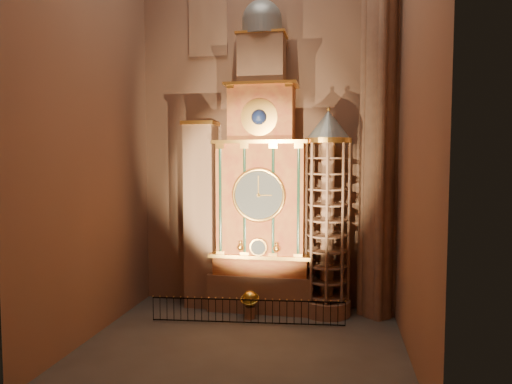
% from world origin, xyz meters
% --- Properties ---
extents(floor, '(14.00, 14.00, 0.00)m').
position_xyz_m(floor, '(0.00, 0.00, 0.00)').
color(floor, '#383330').
rests_on(floor, ground).
extents(wall_back, '(22.00, 0.00, 22.00)m').
position_xyz_m(wall_back, '(0.00, 6.00, 11.00)').
color(wall_back, '#886049').
rests_on(wall_back, floor).
extents(wall_left, '(0.00, 22.00, 22.00)m').
position_xyz_m(wall_left, '(-7.00, 0.00, 11.00)').
color(wall_left, '#886049').
rests_on(wall_left, floor).
extents(wall_right, '(0.00, 22.00, 22.00)m').
position_xyz_m(wall_right, '(7.00, 0.00, 11.00)').
color(wall_right, '#886049').
rests_on(wall_right, floor).
extents(astronomical_clock, '(5.60, 2.41, 16.70)m').
position_xyz_m(astronomical_clock, '(0.00, 4.96, 6.68)').
color(astronomical_clock, '#8C634C').
rests_on(astronomical_clock, floor).
extents(portrait_tower, '(1.80, 1.60, 10.20)m').
position_xyz_m(portrait_tower, '(-3.40, 4.98, 5.15)').
color(portrait_tower, '#8C634C').
rests_on(portrait_tower, floor).
extents(stair_turret, '(2.50, 2.50, 10.80)m').
position_xyz_m(stair_turret, '(3.50, 4.70, 5.27)').
color(stair_turret, '#8C634C').
rests_on(stair_turret, floor).
extents(gothic_pier, '(2.04, 2.04, 22.00)m').
position_xyz_m(gothic_pier, '(6.10, 5.00, 11.00)').
color(gothic_pier, '#8C634C').
rests_on(gothic_pier, floor).
extents(stained_glass_window, '(2.20, 0.14, 5.20)m').
position_xyz_m(stained_glass_window, '(-3.20, 5.92, 16.50)').
color(stained_glass_window, navy).
rests_on(stained_glass_window, wall_back).
extents(celestial_globe, '(1.09, 1.04, 1.42)m').
position_xyz_m(celestial_globe, '(-0.35, 3.37, 0.85)').
color(celestial_globe, '#8C634C').
rests_on(celestial_globe, floor).
extents(iron_railing, '(9.49, 0.91, 1.20)m').
position_xyz_m(iron_railing, '(-0.29, 2.45, 0.65)').
color(iron_railing, black).
rests_on(iron_railing, floor).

